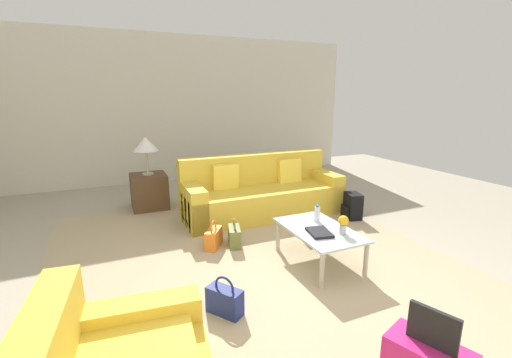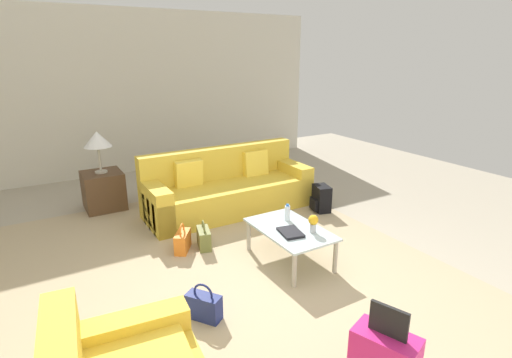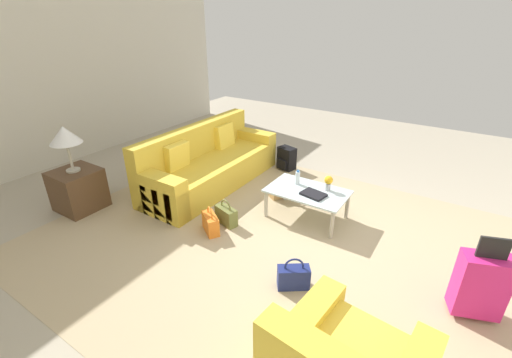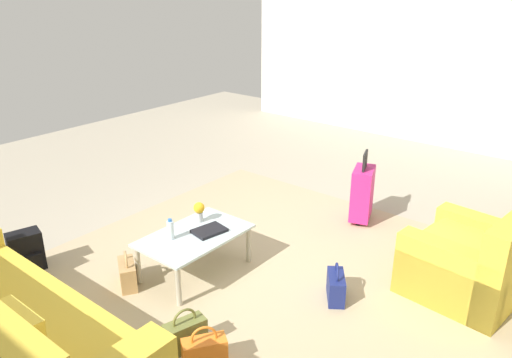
% 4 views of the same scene
% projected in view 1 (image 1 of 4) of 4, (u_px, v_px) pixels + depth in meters
% --- Properties ---
extents(ground_plane, '(12.00, 12.00, 0.00)m').
position_uv_depth(ground_plane, '(298.00, 290.00, 3.36)').
color(ground_plane, '#A89E89').
extents(wall_right, '(0.12, 8.00, 3.10)m').
position_uv_depth(wall_right, '(182.00, 109.00, 7.48)').
color(wall_right, beige).
rests_on(wall_right, ground).
extents(area_rug, '(5.20, 4.40, 0.01)m').
position_uv_depth(area_rug, '(255.00, 266.00, 3.81)').
color(area_rug, tan).
rests_on(area_rug, ground).
extents(couch, '(0.90, 2.49, 0.93)m').
position_uv_depth(couch, '(261.00, 194.00, 5.47)').
color(couch, gold).
rests_on(couch, ground).
extents(coffee_table, '(1.04, 0.65, 0.41)m').
position_uv_depth(coffee_table, '(319.00, 233.00, 3.82)').
color(coffee_table, silver).
rests_on(coffee_table, ground).
extents(water_bottle, '(0.06, 0.06, 0.20)m').
position_uv_depth(water_bottle, '(317.00, 214.00, 4.01)').
color(water_bottle, silver).
rests_on(water_bottle, coffee_table).
extents(coffee_table_book, '(0.33, 0.27, 0.03)m').
position_uv_depth(coffee_table_book, '(319.00, 232.00, 3.67)').
color(coffee_table_book, black).
rests_on(coffee_table_book, coffee_table).
extents(flower_vase, '(0.11, 0.11, 0.21)m').
position_uv_depth(flower_vase, '(343.00, 223.00, 3.65)').
color(flower_vase, '#B2B7BC').
rests_on(flower_vase, coffee_table).
extents(side_table, '(0.57, 0.57, 0.57)m').
position_uv_depth(side_table, '(149.00, 191.00, 5.74)').
color(side_table, '#513823').
rests_on(side_table, ground).
extents(table_lamp, '(0.40, 0.40, 0.63)m').
position_uv_depth(table_lamp, '(146.00, 145.00, 5.55)').
color(table_lamp, '#ADA899').
rests_on(table_lamp, side_table).
extents(handbag_olive, '(0.35, 0.22, 0.36)m').
position_uv_depth(handbag_olive, '(234.00, 236.00, 4.32)').
color(handbag_olive, olive).
rests_on(handbag_olive, ground).
extents(handbag_tan, '(0.29, 0.35, 0.36)m').
position_uv_depth(handbag_tan, '(314.00, 230.00, 4.50)').
color(handbag_tan, tan).
rests_on(handbag_tan, ground).
extents(handbag_orange, '(0.34, 0.30, 0.36)m').
position_uv_depth(handbag_orange, '(214.00, 238.00, 4.26)').
color(handbag_orange, orange).
rests_on(handbag_orange, ground).
extents(handbag_navy, '(0.34, 0.30, 0.36)m').
position_uv_depth(handbag_navy, '(225.00, 300.00, 2.97)').
color(handbag_navy, navy).
rests_on(handbag_navy, ground).
extents(backpack_black, '(0.34, 0.31, 0.40)m').
position_uv_depth(backpack_black, '(352.00, 206.00, 5.26)').
color(backpack_black, black).
rests_on(backpack_black, ground).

